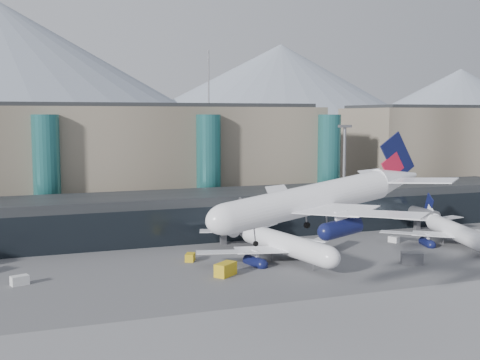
% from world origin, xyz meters
% --- Properties ---
extents(ground, '(900.00, 900.00, 0.00)m').
position_xyz_m(ground, '(0.00, 0.00, 0.00)').
color(ground, '#515154').
rests_on(ground, ground).
extents(runway_strip, '(400.00, 40.00, 0.04)m').
position_xyz_m(runway_strip, '(0.00, -15.00, 0.02)').
color(runway_strip, slate).
rests_on(runway_strip, ground).
extents(runway_markings, '(128.00, 1.00, 0.02)m').
position_xyz_m(runway_markings, '(-0.00, -15.00, 0.05)').
color(runway_markings, gold).
rests_on(runway_markings, ground).
extents(concourse, '(170.00, 27.00, 10.00)m').
position_xyz_m(concourse, '(-0.02, 57.73, 4.97)').
color(concourse, black).
rests_on(concourse, ground).
extents(terminal_main, '(130.00, 30.00, 31.00)m').
position_xyz_m(terminal_main, '(-25.00, 90.00, 15.44)').
color(terminal_main, gray).
rests_on(terminal_main, ground).
extents(terminal_east, '(70.00, 30.00, 31.00)m').
position_xyz_m(terminal_east, '(95.00, 90.00, 15.44)').
color(terminal_east, gray).
rests_on(terminal_east, ground).
extents(teal_towers, '(116.40, 19.40, 46.00)m').
position_xyz_m(teal_towers, '(-14.99, 74.01, 14.01)').
color(teal_towers, '#246666').
rests_on(teal_towers, ground).
extents(mountain_ridge, '(910.00, 400.00, 110.00)m').
position_xyz_m(mountain_ridge, '(15.97, 380.00, 45.74)').
color(mountain_ridge, gray).
rests_on(mountain_ridge, ground).
extents(lightmast_mid, '(3.00, 1.20, 25.60)m').
position_xyz_m(lightmast_mid, '(30.00, 48.00, 14.42)').
color(lightmast_mid, slate).
rests_on(lightmast_mid, ground).
extents(hero_jet, '(35.54, 35.50, 11.53)m').
position_xyz_m(hero_jet, '(-1.07, -2.26, 17.84)').
color(hero_jet, white).
rests_on(hero_jet, ground).
extents(jet_parked_mid, '(35.52, 36.22, 11.67)m').
position_xyz_m(jet_parked_mid, '(5.78, 32.44, 4.41)').
color(jet_parked_mid, white).
rests_on(jet_parked_mid, ground).
extents(jet_parked_right, '(31.71, 32.89, 10.56)m').
position_xyz_m(jet_parked_right, '(47.45, 32.29, 3.99)').
color(jet_parked_right, white).
rests_on(jet_parked_right, ground).
extents(veh_a, '(3.15, 2.38, 1.57)m').
position_xyz_m(veh_a, '(-41.42, 28.60, 0.79)').
color(veh_a, silver).
rests_on(veh_a, ground).
extents(veh_b, '(2.56, 3.02, 1.49)m').
position_xyz_m(veh_b, '(-10.73, 34.76, 0.75)').
color(veh_b, gold).
rests_on(veh_b, ground).
extents(veh_c, '(4.44, 3.62, 2.18)m').
position_xyz_m(veh_c, '(27.94, 18.49, 1.09)').
color(veh_c, '#515257').
rests_on(veh_c, ground).
extents(veh_g, '(2.04, 2.56, 1.31)m').
position_xyz_m(veh_g, '(35.88, 36.01, 0.65)').
color(veh_g, silver).
rests_on(veh_g, ground).
extents(veh_h, '(4.61, 4.28, 2.29)m').
position_xyz_m(veh_h, '(-7.71, 22.46, 1.15)').
color(veh_h, gold).
rests_on(veh_h, ground).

